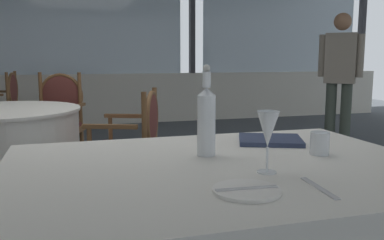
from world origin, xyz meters
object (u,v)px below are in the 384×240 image
(dining_chair_0_2, at_px, (3,103))
(dining_chair_1_3, at_px, (57,116))
(water_tumbler, at_px, (320,143))
(wine_glass, at_px, (268,130))
(water_bottle, at_px, (206,119))
(dining_chair_1_2, at_px, (134,141))
(side_plate, at_px, (247,190))
(diner_person_1, at_px, (340,72))
(menu_book, at_px, (270,140))

(dining_chair_0_2, relative_size, dining_chair_1_3, 0.97)
(dining_chair_1_3, bearing_deg, water_tumbler, 41.54)
(water_tumbler, distance_m, dining_chair_0_2, 4.62)
(wine_glass, distance_m, dining_chair_1_3, 3.13)
(water_bottle, height_order, dining_chair_1_2, water_bottle)
(side_plate, xyz_separation_m, dining_chair_0_2, (-1.28, 4.62, -0.20))
(diner_person_1, bearing_deg, water_tumbler, 5.34)
(dining_chair_1_2, bearing_deg, dining_chair_1_3, -45.35)
(wine_glass, distance_m, water_tumbler, 0.37)
(dining_chair_0_2, distance_m, diner_person_1, 4.21)
(water_bottle, height_order, water_tumbler, water_bottle)
(dining_chair_1_3, bearing_deg, water_bottle, 34.14)
(side_plate, relative_size, menu_book, 0.72)
(water_tumbler, height_order, diner_person_1, diner_person_1)
(water_bottle, height_order, diner_person_1, diner_person_1)
(menu_book, bearing_deg, dining_chair_0_2, 134.47)
(water_tumbler, distance_m, diner_person_1, 3.81)
(menu_book, xyz_separation_m, dining_chair_1_2, (-0.42, 1.29, -0.23))
(menu_book, relative_size, dining_chair_1_3, 0.28)
(dining_chair_0_2, xyz_separation_m, dining_chair_1_2, (1.24, -2.72, -0.02))
(water_bottle, height_order, dining_chair_1_3, water_bottle)
(dining_chair_0_2, height_order, dining_chair_1_3, dining_chair_1_3)
(wine_glass, height_order, water_tumbler, wine_glass)
(wine_glass, xyz_separation_m, diner_person_1, (2.59, 3.23, 0.05))
(wine_glass, xyz_separation_m, dining_chair_1_3, (-0.74, 3.02, -0.33))
(side_plate, xyz_separation_m, dining_chair_1_3, (-0.60, 3.19, -0.19))
(water_tumbler, bearing_deg, water_bottle, 165.44)
(menu_book, distance_m, dining_chair_1_2, 1.38)
(water_bottle, bearing_deg, side_plate, -93.72)
(dining_chair_1_2, height_order, diner_person_1, diner_person_1)
(wine_glass, height_order, menu_book, wine_glass)
(wine_glass, bearing_deg, dining_chair_1_2, 96.04)
(dining_chair_1_2, xyz_separation_m, diner_person_1, (2.77, 1.49, 0.41))
(water_bottle, relative_size, menu_book, 1.28)
(water_tumbler, bearing_deg, dining_chair_0_2, 112.08)
(menu_book, bearing_deg, water_bottle, -133.85)
(water_bottle, bearing_deg, dining_chair_1_2, 92.73)
(water_tumbler, height_order, dining_chair_0_2, dining_chair_0_2)
(dining_chair_1_3, height_order, diner_person_1, diner_person_1)
(menu_book, distance_m, diner_person_1, 3.65)
(water_tumbler, relative_size, dining_chair_1_3, 0.09)
(side_plate, distance_m, water_bottle, 0.47)
(dining_chair_0_2, height_order, dining_chair_1_2, dining_chair_0_2)
(side_plate, height_order, dining_chair_0_2, dining_chair_0_2)
(water_bottle, distance_m, dining_chair_0_2, 4.38)
(water_tumbler, height_order, dining_chair_1_2, dining_chair_1_2)
(dining_chair_1_3, bearing_deg, menu_book, 42.02)
(wine_glass, bearing_deg, side_plate, -131.02)
(dining_chair_0_2, bearing_deg, dining_chair_1_3, 122.40)
(dining_chair_1_2, height_order, dining_chair_1_3, dining_chair_1_3)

